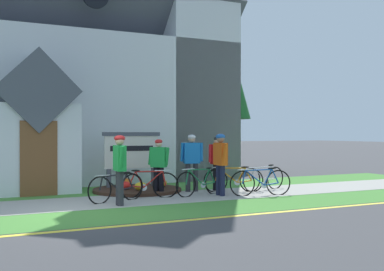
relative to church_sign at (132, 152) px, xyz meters
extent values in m
plane|color=#3D3D3F|center=(-2.31, 0.32, -1.16)|extent=(140.00, 140.00, 0.00)
cube|color=#99968E|center=(-0.80, -2.16, -1.15)|extent=(32.00, 2.27, 0.01)
cube|color=#427F33|center=(-0.80, -4.27, -1.15)|extent=(32.00, 1.94, 0.01)
cube|color=#427F33|center=(-0.80, 0.13, -1.15)|extent=(24.00, 2.32, 0.01)
cube|color=yellow|center=(-0.80, -5.39, -1.15)|extent=(28.00, 0.16, 0.01)
cube|color=silver|center=(-0.80, 5.79, 1.42)|extent=(11.10, 8.99, 5.16)
cube|color=#4C515B|center=(-0.80, 5.79, 5.57)|extent=(11.60, 9.16, 9.16)
cube|color=silver|center=(3.41, 2.63, 4.96)|extent=(2.67, 2.67, 12.23)
cube|color=silver|center=(-2.80, 0.50, 0.14)|extent=(2.40, 1.60, 2.60)
cube|color=#4C515B|center=(-2.80, 0.50, 1.79)|extent=(2.40, 1.80, 2.40)
cube|color=brown|center=(-2.80, -0.32, -0.11)|extent=(1.00, 0.06, 2.10)
cube|color=#474C56|center=(-0.71, 0.05, -0.83)|extent=(0.12, 0.12, 0.66)
cube|color=#474C56|center=(0.71, -0.05, -0.83)|extent=(0.12, 0.12, 0.66)
cube|color=silver|center=(0.00, 0.00, 0.01)|extent=(1.69, 0.19, 1.00)
cube|color=#474C56|center=(0.00, 0.00, 0.57)|extent=(1.81, 0.24, 0.12)
cube|color=black|center=(0.00, -0.04, 0.13)|extent=(1.35, 0.10, 0.16)
cylinder|color=#382319|center=(0.00, -0.55, -1.11)|extent=(2.63, 2.63, 0.10)
ellipsoid|color=gold|center=(0.79, -0.49, -0.94)|extent=(0.36, 0.36, 0.24)
ellipsoid|color=orange|center=(-0.11, 0.21, -0.94)|extent=(0.36, 0.36, 0.24)
ellipsoid|color=red|center=(-0.43, -0.67, -0.94)|extent=(0.36, 0.36, 0.24)
ellipsoid|color=gold|center=(-0.08, -1.07, -0.94)|extent=(0.36, 0.36, 0.24)
torus|color=black|center=(1.84, -1.99, -0.82)|extent=(0.70, 0.23, 0.72)
torus|color=black|center=(0.80, -2.28, -0.82)|extent=(0.70, 0.23, 0.72)
cylinder|color=#19723F|center=(1.15, -2.18, -0.64)|extent=(0.57, 0.19, 0.48)
cylinder|color=#19723F|center=(1.27, -2.15, -0.42)|extent=(0.78, 0.25, 0.05)
cylinder|color=#19723F|center=(1.54, -2.08, -0.65)|extent=(0.27, 0.11, 0.45)
cylinder|color=#19723F|center=(1.63, -2.05, -0.84)|extent=(0.43, 0.15, 0.09)
cylinder|color=#19723F|center=(1.74, -2.02, -0.62)|extent=(0.23, 0.10, 0.40)
cylinder|color=#19723F|center=(0.84, -2.27, -0.62)|extent=(0.13, 0.07, 0.41)
ellipsoid|color=black|center=(1.65, -2.04, -0.40)|extent=(0.25, 0.14, 0.05)
cylinder|color=silver|center=(0.88, -2.26, -0.39)|extent=(0.43, 0.15, 0.03)
cylinder|color=silver|center=(1.42, -2.11, -0.87)|extent=(0.18, 0.07, 0.18)
torus|color=black|center=(3.33, -3.04, -0.81)|extent=(0.72, 0.21, 0.73)
torus|color=black|center=(2.29, -2.79, -0.81)|extent=(0.72, 0.21, 0.73)
cylinder|color=#194CA5|center=(2.65, -2.87, -0.65)|extent=(0.57, 0.17, 0.45)
cylinder|color=#194CA5|center=(2.76, -2.90, -0.43)|extent=(0.77, 0.22, 0.06)
cylinder|color=#194CA5|center=(3.03, -2.97, -0.64)|extent=(0.27, 0.10, 0.46)
cylinder|color=#194CA5|center=(3.12, -2.99, -0.83)|extent=(0.43, 0.14, 0.09)
cylinder|color=#194CA5|center=(3.23, -3.02, -0.61)|extent=(0.23, 0.09, 0.40)
cylinder|color=#194CA5|center=(2.34, -2.80, -0.63)|extent=(0.12, 0.06, 0.37)
ellipsoid|color=black|center=(3.14, -2.99, -0.39)|extent=(0.25, 0.13, 0.05)
cylinder|color=silver|center=(2.38, -2.81, -0.42)|extent=(0.43, 0.13, 0.03)
cylinder|color=silver|center=(2.91, -2.94, -0.86)|extent=(0.18, 0.06, 0.18)
torus|color=black|center=(4.15, -1.74, -0.82)|extent=(0.71, 0.18, 0.72)
torus|color=black|center=(3.14, -1.94, -0.82)|extent=(0.71, 0.18, 0.72)
cylinder|color=#B7B7BC|center=(3.48, -1.88, -0.67)|extent=(0.55, 0.14, 0.42)
cylinder|color=#B7B7BC|center=(3.59, -1.85, -0.45)|extent=(0.75, 0.18, 0.08)
cylinder|color=#B7B7BC|center=(3.85, -1.80, -0.65)|extent=(0.26, 0.09, 0.45)
cylinder|color=#B7B7BC|center=(3.95, -1.78, -0.84)|extent=(0.41, 0.12, 0.09)
cylinder|color=#B7B7BC|center=(4.06, -1.76, -0.62)|extent=(0.22, 0.08, 0.40)
cylinder|color=#B7B7BC|center=(3.18, -1.94, -0.65)|extent=(0.12, 0.06, 0.35)
ellipsoid|color=black|center=(3.97, -1.78, -0.40)|extent=(0.25, 0.13, 0.05)
cylinder|color=silver|center=(3.22, -1.93, -0.46)|extent=(0.44, 0.11, 0.03)
cylinder|color=silver|center=(3.74, -1.82, -0.87)|extent=(0.18, 0.06, 0.18)
torus|color=black|center=(-0.68, -2.12, -0.82)|extent=(0.68, 0.27, 0.71)
torus|color=black|center=(-1.64, -2.47, -0.82)|extent=(0.68, 0.27, 0.71)
cylinder|color=black|center=(-1.32, -2.35, -0.68)|extent=(0.53, 0.22, 0.42)
cylinder|color=black|center=(-1.21, -2.31, -0.47)|extent=(0.73, 0.29, 0.06)
cylinder|color=black|center=(-0.96, -2.22, -0.67)|extent=(0.25, 0.12, 0.43)
cylinder|color=black|center=(-0.87, -2.19, -0.85)|extent=(0.40, 0.17, 0.09)
cylinder|color=black|center=(-0.77, -2.15, -0.64)|extent=(0.22, 0.11, 0.38)
cylinder|color=black|center=(-1.61, -2.46, -0.65)|extent=(0.12, 0.07, 0.35)
ellipsoid|color=black|center=(-0.86, -2.18, -0.43)|extent=(0.25, 0.16, 0.05)
cylinder|color=silver|center=(-1.57, -2.44, -0.46)|extent=(0.42, 0.18, 0.03)
cylinder|color=silver|center=(-1.07, -2.26, -0.87)|extent=(0.18, 0.08, 0.18)
torus|color=black|center=(-0.67, -1.80, -0.82)|extent=(0.68, 0.27, 0.71)
torus|color=black|center=(0.26, -2.13, -0.82)|extent=(0.68, 0.27, 0.71)
cylinder|color=#A51E19|center=(-0.05, -2.02, -0.65)|extent=(0.52, 0.21, 0.46)
cylinder|color=#A51E19|center=(-0.16, -1.98, -0.44)|extent=(0.70, 0.28, 0.04)
cylinder|color=#A51E19|center=(-0.40, -1.90, -0.66)|extent=(0.25, 0.12, 0.44)
cylinder|color=#A51E19|center=(-0.48, -1.87, -0.85)|extent=(0.39, 0.17, 0.09)
cylinder|color=#A51E19|center=(-0.59, -1.83, -0.63)|extent=(0.21, 0.10, 0.39)
cylinder|color=#A51E19|center=(0.23, -2.11, -0.63)|extent=(0.12, 0.07, 0.39)
ellipsoid|color=black|center=(-0.50, -1.86, -0.41)|extent=(0.25, 0.15, 0.05)
cylinder|color=silver|center=(0.19, -2.10, -0.42)|extent=(0.42, 0.17, 0.03)
cylinder|color=silver|center=(-0.30, -1.93, -0.87)|extent=(0.18, 0.08, 0.18)
torus|color=black|center=(3.05, -2.08, -0.82)|extent=(0.68, 0.31, 0.72)
torus|color=black|center=(2.05, -1.67, -0.82)|extent=(0.68, 0.31, 0.72)
cylinder|color=orange|center=(2.39, -1.81, -0.65)|extent=(0.55, 0.26, 0.45)
cylinder|color=orange|center=(2.50, -1.86, -0.44)|extent=(0.75, 0.34, 0.04)
cylinder|color=orange|center=(2.76, -1.96, -0.66)|extent=(0.26, 0.14, 0.44)
cylinder|color=orange|center=(2.85, -2.00, -0.84)|extent=(0.41, 0.20, 0.09)
cylinder|color=orange|center=(2.96, -2.05, -0.63)|extent=(0.22, 0.12, 0.39)
cylinder|color=orange|center=(2.09, -1.69, -0.63)|extent=(0.13, 0.08, 0.38)
ellipsoid|color=black|center=(2.87, -2.01, -0.41)|extent=(0.25, 0.17, 0.05)
cylinder|color=silver|center=(2.13, -1.70, -0.42)|extent=(0.42, 0.20, 0.03)
cylinder|color=silver|center=(2.65, -1.92, -0.87)|extent=(0.17, 0.09, 0.18)
cylinder|color=#191E38|center=(1.79, -2.34, -0.73)|extent=(0.15, 0.15, 0.86)
cylinder|color=#191E38|center=(1.79, -2.55, -0.73)|extent=(0.15, 0.15, 0.86)
cube|color=#E55914|center=(1.79, -2.44, 0.01)|extent=(0.21, 0.49, 0.63)
sphere|color=#936B51|center=(1.79, -2.44, 0.44)|extent=(0.22, 0.22, 0.22)
ellipsoid|color=#1E59B2|center=(1.79, -2.44, 0.50)|extent=(0.28, 0.24, 0.16)
cylinder|color=#E55914|center=(1.83, -2.15, 0.04)|extent=(0.09, 0.24, 0.57)
cylinder|color=#E55914|center=(1.75, -2.73, 0.04)|extent=(0.09, 0.25, 0.57)
cylinder|color=#2D2D33|center=(-1.29, -3.06, -0.74)|extent=(0.15, 0.15, 0.85)
cylinder|color=#2D2D33|center=(-1.29, -2.91, -0.74)|extent=(0.15, 0.15, 0.85)
cube|color=green|center=(-1.29, -2.98, 0.00)|extent=(0.20, 0.48, 0.62)
sphere|color=tan|center=(-1.29, -2.98, 0.41)|extent=(0.22, 0.22, 0.22)
ellipsoid|color=red|center=(-1.29, -2.98, 0.47)|extent=(0.27, 0.23, 0.15)
cylinder|color=green|center=(-1.33, -3.27, 0.03)|extent=(0.09, 0.25, 0.56)
cylinder|color=green|center=(-1.25, -2.69, 0.03)|extent=(0.09, 0.22, 0.56)
cylinder|color=black|center=(0.38, -1.52, -0.77)|extent=(0.15, 0.15, 0.78)
cylinder|color=black|center=(0.26, -1.41, -0.77)|extent=(0.15, 0.15, 0.78)
cube|color=green|center=(0.32, -1.47, -0.09)|extent=(0.46, 0.45, 0.57)
sphere|color=beige|center=(0.32, -1.47, 0.30)|extent=(0.20, 0.20, 0.20)
ellipsoid|color=red|center=(0.32, -1.47, 0.35)|extent=(0.33, 0.33, 0.14)
cylinder|color=green|center=(0.49, -1.68, -0.06)|extent=(0.09, 0.22, 0.52)
cylinder|color=green|center=(0.15, -1.25, -0.06)|extent=(0.09, 0.21, 0.52)
cylinder|color=black|center=(2.39, -1.32, -0.75)|extent=(0.15, 0.15, 0.82)
cylinder|color=black|center=(2.21, -1.38, -0.75)|extent=(0.15, 0.15, 0.82)
cube|color=red|center=(2.30, -1.35, -0.04)|extent=(0.50, 0.32, 0.60)
sphere|color=beige|center=(2.30, -1.35, 0.36)|extent=(0.21, 0.21, 0.21)
ellipsoid|color=black|center=(2.30, -1.35, 0.42)|extent=(0.29, 0.32, 0.15)
cylinder|color=red|center=(2.58, -1.31, -0.01)|extent=(0.09, 0.14, 0.54)
cylinder|color=red|center=(2.02, -1.39, -0.01)|extent=(0.09, 0.10, 0.54)
cylinder|color=#2D2D33|center=(1.57, -1.30, -0.73)|extent=(0.15, 0.15, 0.85)
cylinder|color=#2D2D33|center=(1.34, -1.26, -0.73)|extent=(0.15, 0.15, 0.85)
cube|color=blue|center=(1.46, -1.28, 0.00)|extent=(0.51, 0.29, 0.62)
sphere|color=tan|center=(1.46, -1.28, 0.42)|extent=(0.22, 0.22, 0.22)
ellipsoid|color=silver|center=(1.46, -1.28, 0.48)|extent=(0.28, 0.31, 0.15)
cylinder|color=blue|center=(1.73, -1.38, 0.03)|extent=(0.09, 0.09, 0.56)
cylinder|color=blue|center=(1.18, -1.18, 0.03)|extent=(0.09, 0.16, 0.56)
cylinder|color=#3D2D1E|center=(5.72, 5.23, 0.04)|extent=(0.36, 0.36, 2.41)
cone|color=#195623|center=(5.72, 5.23, 4.41)|extent=(3.35, 3.35, 6.32)
camera|label=1|loc=(-4.66, -14.05, 0.61)|focal=44.44mm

